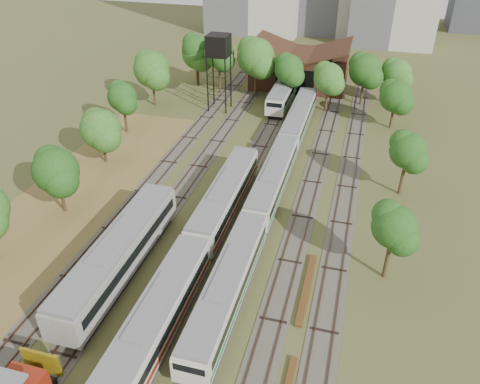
% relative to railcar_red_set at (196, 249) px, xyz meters
% --- Properties ---
extents(ground, '(240.00, 240.00, 0.00)m').
position_rel_railcar_red_set_xyz_m(ground, '(2.00, -7.75, -1.86)').
color(ground, '#475123').
rests_on(ground, ground).
extents(dry_grass_patch, '(14.00, 60.00, 0.04)m').
position_rel_railcar_red_set_xyz_m(dry_grass_patch, '(-16.00, 0.25, -1.84)').
color(dry_grass_patch, brown).
rests_on(dry_grass_patch, ground).
extents(tracks, '(24.60, 80.00, 0.19)m').
position_rel_railcar_red_set_xyz_m(tracks, '(1.33, 17.25, -1.82)').
color(tracks, '#4C473D').
rests_on(tracks, ground).
extents(railcar_red_set, '(2.84, 34.58, 3.51)m').
position_rel_railcar_red_set_xyz_m(railcar_red_set, '(0.00, 0.00, 0.00)').
color(railcar_red_set, black).
rests_on(railcar_red_set, ground).
extents(railcar_green_set, '(2.67, 52.08, 3.30)m').
position_rel_railcar_red_set_xyz_m(railcar_green_set, '(4.00, 13.78, -0.11)').
color(railcar_green_set, black).
rests_on(railcar_green_set, ground).
extents(railcar_rear, '(2.80, 16.08, 3.46)m').
position_rel_railcar_red_set_xyz_m(railcar_rear, '(0.00, 41.15, -0.03)').
color(railcar_rear, black).
rests_on(railcar_rear, ground).
extents(old_grey_coach, '(3.15, 18.00, 3.90)m').
position_rel_railcar_red_set_xyz_m(old_grey_coach, '(-6.00, -2.72, 0.27)').
color(old_grey_coach, black).
rests_on(old_grey_coach, ground).
extents(water_tower, '(3.29, 3.29, 11.38)m').
position_rel_railcar_red_set_xyz_m(water_tower, '(-9.10, 35.60, 7.74)').
color(water_tower, black).
rests_on(water_tower, ground).
extents(rail_pile_near, '(0.58, 8.67, 0.29)m').
position_rel_railcar_red_set_xyz_m(rail_pile_near, '(10.00, -0.43, -1.71)').
color(rail_pile_near, brown).
rests_on(rail_pile_near, ground).
extents(maintenance_shed, '(16.45, 11.55, 7.58)m').
position_rel_railcar_red_set_xyz_m(maintenance_shed, '(1.00, 50.23, 1.06)').
color(maintenance_shed, '#351913').
rests_on(maintenance_shed, ground).
extents(tree_band_left, '(8.75, 65.02, 8.70)m').
position_rel_railcar_red_set_xyz_m(tree_band_left, '(-17.62, 15.22, 3.34)').
color(tree_band_left, '#382616').
rests_on(tree_band_left, ground).
extents(tree_band_far, '(37.65, 10.52, 9.57)m').
position_rel_railcar_red_set_xyz_m(tree_band_far, '(-1.15, 42.63, 4.02)').
color(tree_band_far, '#382616').
rests_on(tree_band_far, ground).
extents(tree_band_right, '(5.24, 36.51, 7.27)m').
position_rel_railcar_red_set_xyz_m(tree_band_right, '(16.86, 21.55, 3.20)').
color(tree_band_right, '#382616').
rests_on(tree_band_right, ground).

